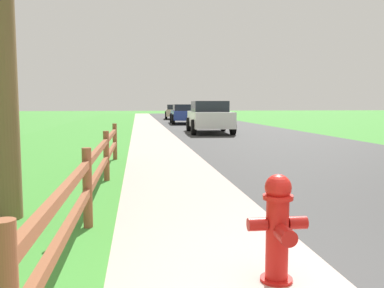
{
  "coord_description": "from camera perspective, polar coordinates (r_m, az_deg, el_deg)",
  "views": [
    {
      "loc": [
        -1.72,
        -2.39,
        1.46
      ],
      "look_at": [
        -0.53,
        6.42,
        0.58
      ],
      "focal_mm": 38.03,
      "sensor_mm": 36.0,
      "label": 1
    }
  ],
  "objects": [
    {
      "name": "parked_suv_white",
      "position": [
        20.61,
        2.45,
        3.88
      ],
      "size": [
        2.24,
        4.55,
        1.6
      ],
      "color": "white",
      "rests_on": "ground"
    },
    {
      "name": "curb_concrete",
      "position": [
        29.45,
        -10.17,
        2.72
      ],
      "size": [
        6.0,
        66.0,
        0.01
      ],
      "primitive_type": "cube",
      "color": "#B2998E",
      "rests_on": "ground"
    },
    {
      "name": "parked_car_blue",
      "position": [
        30.36,
        -1.05,
        4.31
      ],
      "size": [
        2.2,
        4.79,
        1.43
      ],
      "color": "navy",
      "rests_on": "ground"
    },
    {
      "name": "parked_car_beige",
      "position": [
        39.47,
        -2.32,
        4.56
      ],
      "size": [
        2.27,
        4.55,
        1.4
      ],
      "color": "#C6B793",
      "rests_on": "ground"
    },
    {
      "name": "fire_hydrant",
      "position": [
        3.44,
        11.95,
        -11.16
      ],
      "size": [
        0.49,
        0.41,
        0.9
      ],
      "color": "red",
      "rests_on": "ground"
    },
    {
      "name": "grass_verge",
      "position": [
        29.56,
        -13.08,
        2.67
      ],
      "size": [
        5.0,
        66.0,
        0.0
      ],
      "primitive_type": "cube",
      "color": "#3E8932",
      "rests_on": "ground"
    },
    {
      "name": "ground_plane",
      "position": [
        27.48,
        -4.08,
        2.58
      ],
      "size": [
        120.0,
        120.0,
        0.0
      ],
      "primitive_type": "plane",
      "color": "#3E8932"
    },
    {
      "name": "rail_fence",
      "position": [
        6.39,
        -12.91,
        -2.6
      ],
      "size": [
        0.11,
        9.04,
        0.95
      ],
      "color": "brown",
      "rests_on": "ground"
    },
    {
      "name": "road_asphalt",
      "position": [
        29.88,
        2.4,
        2.84
      ],
      "size": [
        7.0,
        66.0,
        0.01
      ],
      "primitive_type": "cube",
      "color": "#373737",
      "rests_on": "ground"
    }
  ]
}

